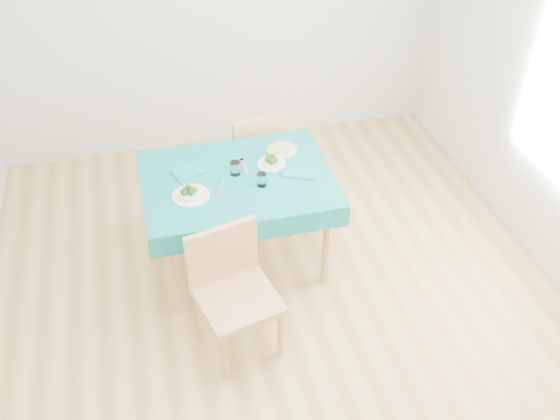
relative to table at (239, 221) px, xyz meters
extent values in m
cube|color=#AA8546|center=(0.17, -0.52, -0.39)|extent=(4.00, 4.50, 0.02)
cube|color=silver|center=(0.17, 1.73, 0.97)|extent=(4.00, 0.02, 2.70)
cube|color=#0A6E6F|center=(0.00, 0.00, 0.00)|extent=(1.30, 0.98, 0.76)
cube|color=tan|center=(-0.17, -0.81, 0.20)|extent=(0.57, 0.61, 1.17)
cube|color=tan|center=(0.24, 0.81, 0.18)|extent=(0.56, 0.59, 1.12)
cube|color=silver|center=(-0.38, -0.08, 0.38)|extent=(0.05, 0.17, 0.00)
cube|color=silver|center=(-0.13, -0.10, 0.38)|extent=(0.09, 0.19, 0.00)
cube|color=silver|center=(0.08, 0.13, 0.38)|extent=(0.03, 0.19, 0.00)
cube|color=silver|center=(0.40, 0.09, 0.38)|extent=(0.06, 0.23, 0.00)
cube|color=#0E7B7A|center=(-0.31, 0.14, 0.39)|extent=(0.25, 0.21, 0.01)
cube|color=#0E7B7A|center=(0.43, -0.04, 0.39)|extent=(0.27, 0.24, 0.01)
cylinder|color=white|center=(0.00, 0.05, 0.43)|extent=(0.07, 0.07, 0.10)
cylinder|color=white|center=(0.15, -0.12, 0.42)|extent=(0.07, 0.07, 0.09)
cylinder|color=#CEDE6C|center=(0.38, 0.25, 0.38)|extent=(0.22, 0.22, 0.01)
cube|color=beige|center=(0.38, 0.25, 0.40)|extent=(0.13, 0.13, 0.02)
camera|label=1|loc=(-0.57, -3.44, 2.88)|focal=40.00mm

